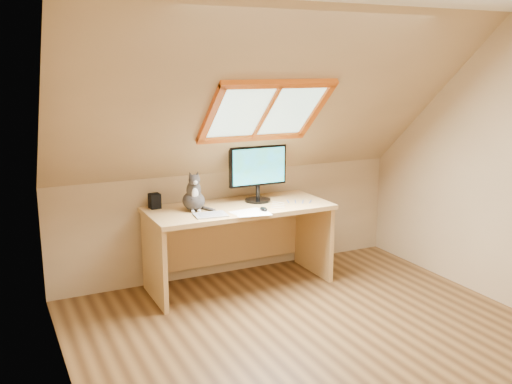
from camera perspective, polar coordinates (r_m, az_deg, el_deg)
ground at (r=4.29m, az=7.41°, el=-15.17°), size 3.50×3.50×0.00m
room_shell at (r=3.77m, az=8.80°, el=3.87°), size 3.52×3.52×2.41m
desk at (r=5.24m, az=-2.03°, el=-3.66°), size 1.65×0.72×0.75m
monitor at (r=5.22m, az=0.20°, el=2.24°), size 0.56×0.24×0.52m
cat at (r=4.96m, az=-6.25°, el=-0.42°), size 0.22×0.26×0.35m
desk_speaker at (r=5.10m, az=-10.10°, el=-0.89°), size 0.10×0.10×0.13m
graphics_tablet at (r=4.81m, az=-4.57°, el=-2.30°), size 0.29×0.22×0.01m
mouse at (r=4.95m, az=0.77°, el=-1.70°), size 0.06×0.10×0.03m
papers at (r=4.89m, az=-0.51°, el=-2.06°), size 0.33×0.27×0.00m
cables at (r=5.22m, az=3.54°, el=-1.10°), size 0.51×0.26×0.01m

